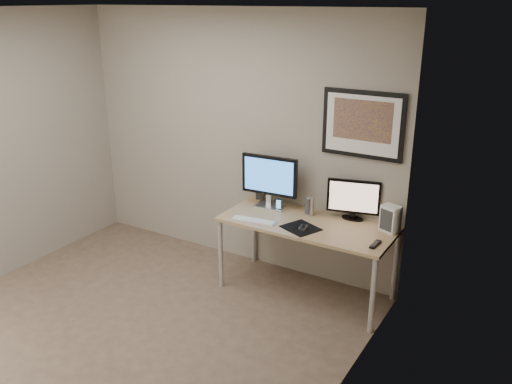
% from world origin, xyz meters
% --- Properties ---
extents(floor, '(3.60, 3.60, 0.00)m').
position_xyz_m(floor, '(0.00, 0.00, 0.00)').
color(floor, brown).
rests_on(floor, ground).
extents(room, '(3.60, 3.60, 3.60)m').
position_xyz_m(room, '(0.00, 0.45, 1.64)').
color(room, white).
rests_on(room, ground).
extents(desk, '(1.60, 0.70, 0.73)m').
position_xyz_m(desk, '(1.00, 1.35, 0.66)').
color(desk, '#977349').
rests_on(desk, floor).
extents(framed_art, '(0.75, 0.04, 0.60)m').
position_xyz_m(framed_art, '(1.35, 1.68, 1.62)').
color(framed_art, black).
rests_on(framed_art, room).
extents(monitor_large, '(0.57, 0.20, 0.52)m').
position_xyz_m(monitor_large, '(0.51, 1.51, 1.02)').
color(monitor_large, '#BCBCC1').
rests_on(monitor_large, desk).
extents(monitor_tv, '(0.48, 0.16, 0.38)m').
position_xyz_m(monitor_tv, '(1.33, 1.63, 0.93)').
color(monitor_tv, black).
rests_on(monitor_tv, desk).
extents(speaker_left, '(0.09, 0.09, 0.19)m').
position_xyz_m(speaker_left, '(0.33, 1.63, 0.82)').
color(speaker_left, '#BCBCC1').
rests_on(speaker_left, desk).
extents(speaker_right, '(0.10, 0.10, 0.18)m').
position_xyz_m(speaker_right, '(0.94, 1.53, 0.82)').
color(speaker_right, '#BCBCC1').
rests_on(speaker_right, desk).
extents(phone_dock, '(0.07, 0.07, 0.13)m').
position_xyz_m(phone_dock, '(0.64, 1.47, 0.79)').
color(phone_dock, black).
rests_on(phone_dock, desk).
extents(keyboard, '(0.43, 0.17, 0.01)m').
position_xyz_m(keyboard, '(0.56, 1.12, 0.74)').
color(keyboard, silver).
rests_on(keyboard, desk).
extents(mousepad, '(0.38, 0.37, 0.00)m').
position_xyz_m(mousepad, '(1.01, 1.20, 0.73)').
color(mousepad, black).
rests_on(mousepad, desk).
extents(mouse, '(0.07, 0.10, 0.03)m').
position_xyz_m(mouse, '(1.03, 1.20, 0.75)').
color(mouse, black).
rests_on(mouse, mousepad).
extents(remote, '(0.05, 0.17, 0.02)m').
position_xyz_m(remote, '(1.70, 1.20, 0.74)').
color(remote, black).
rests_on(remote, desk).
extents(fan_unit, '(0.19, 0.17, 0.24)m').
position_xyz_m(fan_unit, '(1.71, 1.54, 0.85)').
color(fan_unit, silver).
rests_on(fan_unit, desk).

